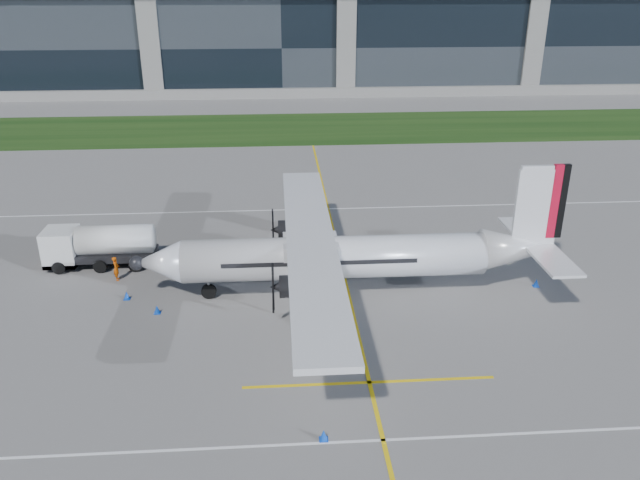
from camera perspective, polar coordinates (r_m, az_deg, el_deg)
ground at (r=72.50m, az=-3.08°, el=8.76°), size 400.00×400.00×0.00m
grass_strip at (r=80.28m, az=-3.19°, el=10.17°), size 400.00×18.00×0.04m
terminal_building at (r=110.78m, az=-3.60°, el=17.60°), size 120.00×20.00×15.00m
tree_line at (r=170.94m, az=-3.80°, el=17.94°), size 400.00×6.00×6.00m
yellow_taxiway_centerline at (r=44.20m, az=1.59°, el=-0.68°), size 0.20×70.00×0.01m
turboprop_aircraft at (r=36.29m, az=2.80°, el=0.59°), size 25.25×26.18×7.85m
fuel_tanker_truck at (r=43.52m, az=-20.11°, el=-0.55°), size 7.46×2.43×2.80m
baggage_tug at (r=43.80m, az=-16.89°, el=-0.70°), size 2.95×1.77×1.77m
ground_crew_person at (r=41.23m, az=-18.15°, el=-2.34°), size 0.68×0.83×1.81m
safety_cone_stbdwing at (r=48.93m, az=-2.15°, el=2.01°), size 0.36×0.36×0.50m
safety_cone_portwing at (r=26.97m, az=0.33°, el=-17.40°), size 0.36×0.36×0.50m
safety_cone_nose_port at (r=36.87m, az=-14.68°, el=-6.15°), size 0.36×0.36×0.50m
safety_cone_tail at (r=40.89m, az=19.16°, el=-3.71°), size 0.36×0.36×0.50m
safety_cone_fwd at (r=38.90m, az=-17.26°, el=-4.85°), size 0.36×0.36×0.50m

